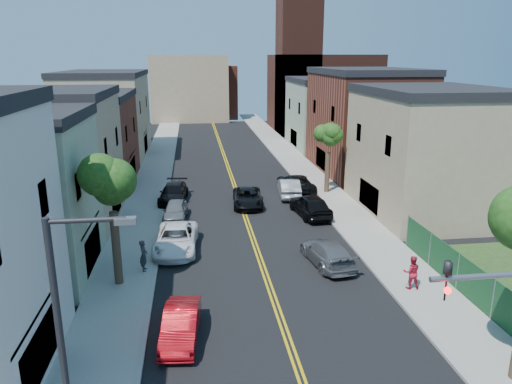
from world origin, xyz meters
name	(u,v)px	position (x,y,z in m)	size (l,w,h in m)	color
sidewalk_left	(154,172)	(-7.90, 40.00, 0.07)	(3.20, 100.00, 0.15)	gray
sidewalk_right	(302,168)	(7.90, 40.00, 0.07)	(3.20, 100.00, 0.15)	gray
curb_left	(171,171)	(-6.15, 40.00, 0.07)	(0.30, 100.00, 0.15)	gray
curb_right	(286,168)	(6.15, 40.00, 0.07)	(0.30, 100.00, 0.15)	gray
bldg_left_palegrn	(1,202)	(-14.00, 16.00, 4.25)	(9.00, 8.00, 8.50)	gray
bldg_left_tan_near	(48,162)	(-14.00, 25.00, 4.50)	(9.00, 10.00, 9.00)	#998466
bldg_left_brick	(82,143)	(-14.00, 36.00, 4.00)	(9.00, 12.00, 8.00)	brown
bldg_left_tan_far	(106,117)	(-14.00, 50.00, 4.75)	(9.00, 16.00, 9.50)	#998466
bldg_right_tan	(428,155)	(14.00, 24.00, 4.50)	(9.00, 12.00, 9.00)	#998466
bldg_right_brick	(365,124)	(14.00, 38.00, 5.00)	(9.00, 14.00, 10.00)	brown
bldg_right_palegrn	(327,115)	(14.00, 52.00, 4.25)	(9.00, 12.00, 8.50)	gray
church	(317,85)	(16.33, 67.07, 7.24)	(16.20, 14.20, 22.60)	#4C2319
backdrop_left	(190,88)	(-4.00, 82.00, 6.00)	(14.00, 8.00, 12.00)	#998466
backdrop_center	(210,92)	(0.00, 86.00, 5.00)	(10.00, 8.00, 10.00)	brown
fence_right	(474,285)	(9.50, 9.50, 1.10)	(0.04, 15.00, 1.90)	#143F1E
tree_left_mid	(110,164)	(-7.88, 14.01, 6.58)	(5.20, 5.20, 9.29)	#3B2F1D
tree_right_far	(329,129)	(7.92, 30.01, 5.76)	(4.40, 4.40, 8.03)	#3B2F1D
street_lamp	(69,347)	(-7.01, 1.00, 4.72)	(2.14, 0.25, 8.00)	black
red_sedan	(181,325)	(-4.54, 8.43, 0.69)	(1.46, 4.18, 1.38)	#AF0B13
white_pickup	(176,239)	(-5.01, 18.41, 0.77)	(2.55, 5.52, 1.53)	white
grey_car_left	(175,211)	(-5.22, 24.40, 0.71)	(1.67, 4.14, 1.41)	slate
black_car_left	(174,193)	(-5.50, 29.13, 0.75)	(2.09, 5.15, 1.49)	black
grey_car_right	(327,253)	(3.80, 15.18, 0.71)	(1.99, 4.89, 1.42)	#56595E
black_car_right	(310,205)	(4.95, 23.98, 0.86)	(2.03, 5.04, 1.72)	black
silver_car_right	(289,188)	(4.37, 29.45, 0.79)	(1.67, 4.78, 1.58)	#A9ADB1
dark_car_right_far	(296,184)	(5.22, 30.52, 0.82)	(2.72, 5.91, 1.64)	black
black_suv_lane	(248,198)	(0.50, 27.20, 0.69)	(2.30, 4.99, 1.39)	black
pedestrian_left	(144,256)	(-6.70, 15.39, 1.04)	(0.65, 0.43, 1.79)	#2A2B33
pedestrian_right	(412,272)	(7.18, 11.38, 1.04)	(0.87, 0.67, 1.78)	#B01B31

